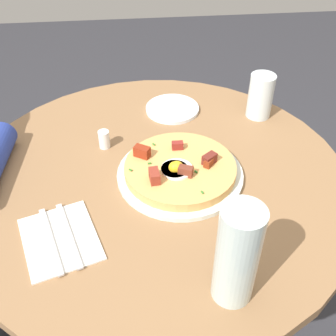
{
  "coord_description": "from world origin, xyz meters",
  "views": [
    {
      "loc": [
        -0.05,
        -0.73,
        1.37
      ],
      "look_at": [
        0.03,
        -0.01,
        0.76
      ],
      "focal_mm": 43.99,
      "sensor_mm": 36.0,
      "label": 1
    }
  ],
  "objects": [
    {
      "name": "ground_plane",
      "position": [
        0.0,
        0.0,
        0.0
      ],
      "size": [
        6.0,
        6.0,
        0.0
      ],
      "primitive_type": "plane",
      "color": "#2D2D33"
    },
    {
      "name": "dining_table",
      "position": [
        0.0,
        0.0,
        0.56
      ],
      "size": [
        0.91,
        0.91,
        0.74
      ],
      "color": "olive",
      "rests_on": "ground_plane"
    },
    {
      "name": "pizza_plate",
      "position": [
        0.05,
        -0.02,
        0.74
      ],
      "size": [
        0.29,
        0.29,
        0.01
      ],
      "primitive_type": "cylinder",
      "color": "silver",
      "rests_on": "dining_table"
    },
    {
      "name": "breakfast_pizza",
      "position": [
        0.05,
        -0.02,
        0.76
      ],
      "size": [
        0.26,
        0.26,
        0.05
      ],
      "color": "#DFA45A",
      "rests_on": "pizza_plate"
    },
    {
      "name": "bread_plate",
      "position": [
        0.07,
        0.27,
        0.74
      ],
      "size": [
        0.15,
        0.15,
        0.01
      ],
      "primitive_type": "cylinder",
      "color": "white",
      "rests_on": "dining_table"
    },
    {
      "name": "napkin",
      "position": [
        -0.21,
        -0.18,
        0.74
      ],
      "size": [
        0.19,
        0.21,
        0.0
      ],
      "primitive_type": "cube",
      "rotation": [
        0.0,
        0.0,
        1.89
      ],
      "color": "white",
      "rests_on": "dining_table"
    },
    {
      "name": "fork",
      "position": [
        -0.19,
        -0.18,
        0.74
      ],
      "size": [
        0.07,
        0.17,
        0.0
      ],
      "primitive_type": "cube",
      "rotation": [
        0.0,
        0.0,
        1.89
      ],
      "color": "silver",
      "rests_on": "napkin"
    },
    {
      "name": "knife",
      "position": [
        -0.22,
        -0.19,
        0.74
      ],
      "size": [
        0.07,
        0.17,
        0.0
      ],
      "primitive_type": "cube",
      "rotation": [
        0.0,
        0.0,
        1.89
      ],
      "color": "silver",
      "rests_on": "napkin"
    },
    {
      "name": "water_glass",
      "position": [
        0.31,
        0.22,
        0.8
      ],
      "size": [
        0.07,
        0.07,
        0.12
      ],
      "primitive_type": "cylinder",
      "color": "silver",
      "rests_on": "dining_table"
    },
    {
      "name": "water_bottle",
      "position": [
        0.11,
        -0.33,
        0.84
      ],
      "size": [
        0.07,
        0.07,
        0.2
      ],
      "primitive_type": "cylinder",
      "color": "silver",
      "rests_on": "dining_table"
    },
    {
      "name": "salt_shaker",
      "position": [
        -0.12,
        0.11,
        0.76
      ],
      "size": [
        0.03,
        0.03,
        0.05
      ],
      "primitive_type": "cylinder",
      "color": "white",
      "rests_on": "dining_table"
    }
  ]
}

